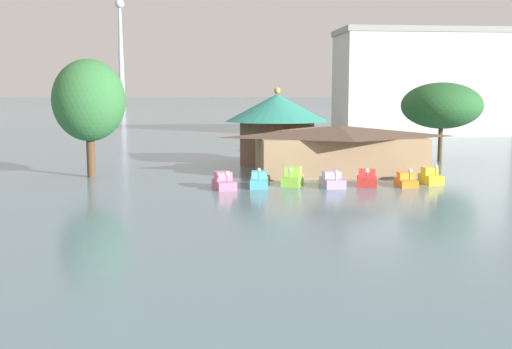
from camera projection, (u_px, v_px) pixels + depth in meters
name	position (u px, v px, depth m)	size (l,w,h in m)	color
pedal_boat_pink	(224.00, 182.00, 50.57)	(1.95, 3.10, 1.56)	pink
pedal_boat_cyan	(259.00, 181.00, 51.33)	(1.79, 3.01, 1.74)	#4CB7CC
pedal_boat_lime	(293.00, 178.00, 52.57)	(2.35, 3.30, 1.58)	#8CCC3F
pedal_boat_lavender	(332.00, 181.00, 51.45)	(1.69, 2.85, 1.55)	#B299D8
pedal_boat_red	(367.00, 179.00, 52.23)	(2.31, 3.05, 1.57)	red
pedal_boat_orange	(406.00, 181.00, 51.93)	(1.54, 2.71, 1.61)	orange
pedal_boat_yellow	(430.00, 177.00, 53.44)	(1.40, 2.58, 1.76)	yellow
boathouse	(339.00, 149.00, 59.28)	(16.54, 8.64, 4.65)	#9E7F5B
green_roof_pavilion	(277.00, 124.00, 66.80)	(11.09, 11.09, 8.29)	brown
shoreline_tree_tall_left	(89.00, 101.00, 56.51)	(6.59, 6.59, 10.77)	brown
shoreline_tree_right	(442.00, 106.00, 69.36)	(8.94, 8.94, 8.86)	brown
background_building_block	(419.00, 83.00, 112.63)	(29.91, 13.24, 18.95)	beige
distant_broadcast_tower	(120.00, 15.00, 375.15)	(5.57, 5.57, 141.20)	#B7BCC6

